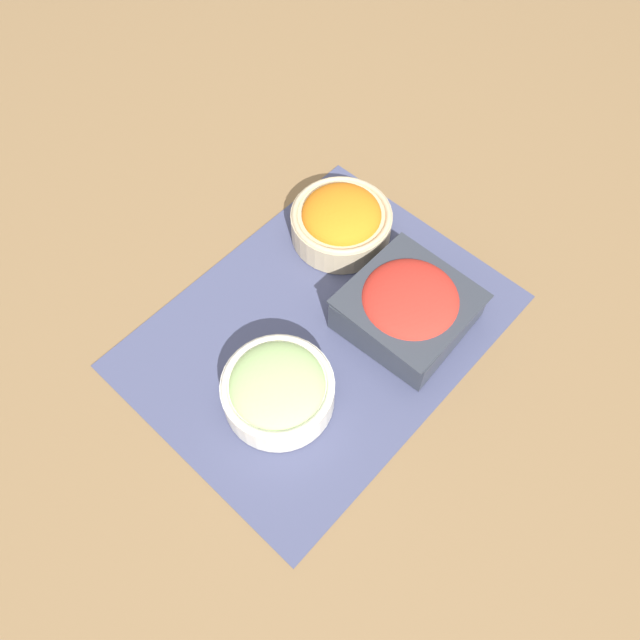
# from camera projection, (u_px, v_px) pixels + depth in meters

# --- Properties ---
(ground_plane) EXTENTS (3.00, 3.00, 0.00)m
(ground_plane) POSITION_uv_depth(u_px,v_px,m) (320.00, 331.00, 1.02)
(ground_plane) COLOR olive
(placemat) EXTENTS (0.59, 0.44, 0.00)m
(placemat) POSITION_uv_depth(u_px,v_px,m) (320.00, 330.00, 1.02)
(placemat) COLOR #474C70
(placemat) RESTS_ON ground_plane
(cucumber_bowl) EXTENTS (0.17, 0.17, 0.08)m
(cucumber_bowl) POSITION_uv_depth(u_px,v_px,m) (278.00, 389.00, 0.92)
(cucumber_bowl) COLOR silver
(cucumber_bowl) RESTS_ON placemat
(tomato_bowl) EXTENTS (0.19, 0.19, 0.09)m
(tomato_bowl) POSITION_uv_depth(u_px,v_px,m) (409.00, 306.00, 0.98)
(tomato_bowl) COLOR #333842
(tomato_bowl) RESTS_ON placemat
(carrot_bowl) EXTENTS (0.18, 0.18, 0.08)m
(carrot_bowl) POSITION_uv_depth(u_px,v_px,m) (341.00, 220.00, 1.08)
(carrot_bowl) COLOR #C6B28E
(carrot_bowl) RESTS_ON placemat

